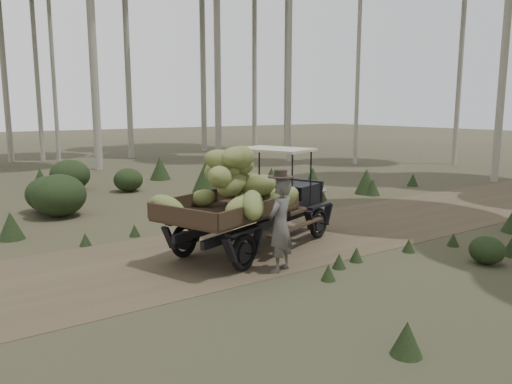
{
  "coord_description": "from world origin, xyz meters",
  "views": [
    {
      "loc": [
        -5.19,
        -8.93,
        3.07
      ],
      "look_at": [
        0.93,
        -0.13,
        1.24
      ],
      "focal_mm": 35.0,
      "sensor_mm": 36.0,
      "label": 1
    }
  ],
  "objects": [
    {
      "name": "ground",
      "position": [
        0.0,
        0.0,
        0.0
      ],
      "size": [
        120.0,
        120.0,
        0.0
      ],
      "primitive_type": "plane",
      "color": "#473D2B",
      "rests_on": "ground"
    },
    {
      "name": "dirt_track",
      "position": [
        0.0,
        0.0,
        0.0
      ],
      "size": [
        70.0,
        4.0,
        0.01
      ],
      "primitive_type": "cube",
      "color": "brown",
      "rests_on": "ground"
    },
    {
      "name": "banana_truck",
      "position": [
        0.55,
        -0.33,
        1.35
      ],
      "size": [
        4.91,
        3.19,
        2.37
      ],
      "rotation": [
        0.0,
        0.0,
        0.35
      ],
      "color": "black",
      "rests_on": "ground"
    },
    {
      "name": "farmer",
      "position": [
        0.36,
        -1.74,
        0.92
      ],
      "size": [
        0.76,
        0.65,
        1.94
      ],
      "rotation": [
        0.0,
        0.0,
        3.54
      ],
      "color": "#53504B",
      "rests_on": "ground"
    },
    {
      "name": "undergrowth",
      "position": [
        2.09,
        2.06,
        0.52
      ],
      "size": [
        23.34,
        24.67,
        1.34
      ],
      "color": "#233319",
      "rests_on": "ground"
    }
  ]
}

